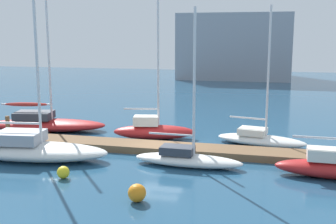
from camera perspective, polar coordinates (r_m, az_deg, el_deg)
ground_plane at (r=24.79m, az=-1.11°, el=-5.36°), size 120.00×120.00×0.00m
dock_pier at (r=24.74m, az=-1.11°, el=-4.90°), size 22.15×1.94×0.41m
dock_piling_near_end at (r=29.82m, az=-20.93°, el=-1.91°), size 0.28×0.28×1.47m
sailboat_0 at (r=31.22m, az=-16.43°, el=-1.38°), size 8.86×4.14×12.07m
sailboat_1 at (r=24.14m, az=-17.88°, el=-4.75°), size 8.43×3.68×11.84m
sailboat_2 at (r=27.64m, az=-1.99°, el=-2.39°), size 5.61×2.65×9.02m
sailboat_3 at (r=21.96m, az=2.57°, el=-6.19°), size 5.75×1.73×8.10m
sailboat_4 at (r=26.72m, az=12.41°, el=-3.44°), size 5.78×2.92×8.49m
mooring_buoy_yellow at (r=20.75m, az=-14.05°, el=-7.96°), size 0.60×0.60×0.60m
mooring_buoy_orange at (r=17.46m, az=-4.24°, el=-10.91°), size 0.75×0.75×0.75m
harbor_building_distant at (r=69.54m, az=9.17°, el=8.81°), size 17.27×12.54×10.11m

